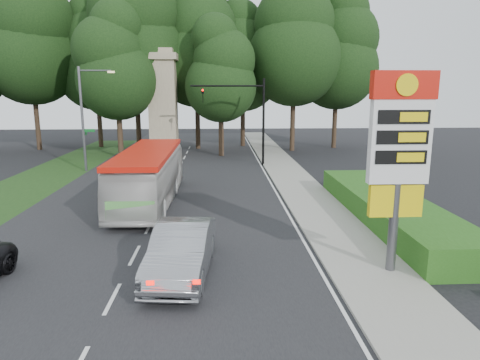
{
  "coord_description": "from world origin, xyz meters",
  "views": [
    {
      "loc": [
        3.29,
        -11.65,
        6.22
      ],
      "look_at": [
        4.23,
        7.52,
        2.2
      ],
      "focal_mm": 32.0,
      "sensor_mm": 36.0,
      "label": 1
    }
  ],
  "objects_px": {
    "traffic_signal_mast": "(248,110)",
    "sedan_silver": "(182,250)",
    "streetlight_signs": "(85,114)",
    "monument": "(163,103)",
    "transit_bus": "(149,177)",
    "gas_station_pylon": "(400,146)"
  },
  "relations": [
    {
      "from": "traffic_signal_mast",
      "to": "sedan_silver",
      "type": "distance_m",
      "value": 22.4
    },
    {
      "from": "streetlight_signs",
      "to": "sedan_silver",
      "type": "xyz_separation_m",
      "value": [
        8.96,
        -19.77,
        -3.57
      ]
    },
    {
      "from": "traffic_signal_mast",
      "to": "monument",
      "type": "relative_size",
      "value": 0.72
    },
    {
      "from": "streetlight_signs",
      "to": "monument",
      "type": "height_order",
      "value": "monument"
    },
    {
      "from": "sedan_silver",
      "to": "transit_bus",
      "type": "bearing_deg",
      "value": 109.86
    },
    {
      "from": "streetlight_signs",
      "to": "monument",
      "type": "xyz_separation_m",
      "value": [
        4.99,
        7.99,
        0.67
      ]
    },
    {
      "from": "transit_bus",
      "to": "monument",
      "type": "bearing_deg",
      "value": 95.6
    },
    {
      "from": "sedan_silver",
      "to": "streetlight_signs",
      "type": "bearing_deg",
      "value": 119.19
    },
    {
      "from": "gas_station_pylon",
      "to": "streetlight_signs",
      "type": "height_order",
      "value": "streetlight_signs"
    },
    {
      "from": "streetlight_signs",
      "to": "monument",
      "type": "distance_m",
      "value": 9.44
    },
    {
      "from": "traffic_signal_mast",
      "to": "streetlight_signs",
      "type": "bearing_deg",
      "value": -171.08
    },
    {
      "from": "streetlight_signs",
      "to": "sedan_silver",
      "type": "bearing_deg",
      "value": -65.62
    },
    {
      "from": "gas_station_pylon",
      "to": "sedan_silver",
      "type": "distance_m",
      "value": 8.07
    },
    {
      "from": "streetlight_signs",
      "to": "transit_bus",
      "type": "height_order",
      "value": "streetlight_signs"
    },
    {
      "from": "gas_station_pylon",
      "to": "streetlight_signs",
      "type": "relative_size",
      "value": 0.86
    },
    {
      "from": "monument",
      "to": "transit_bus",
      "type": "relative_size",
      "value": 0.93
    },
    {
      "from": "transit_bus",
      "to": "sedan_silver",
      "type": "relative_size",
      "value": 2.04
    },
    {
      "from": "streetlight_signs",
      "to": "traffic_signal_mast",
      "type": "bearing_deg",
      "value": 8.92
    },
    {
      "from": "sedan_silver",
      "to": "gas_station_pylon",
      "type": "bearing_deg",
      "value": 2.87
    },
    {
      "from": "gas_station_pylon",
      "to": "sedan_silver",
      "type": "relative_size",
      "value": 1.29
    },
    {
      "from": "traffic_signal_mast",
      "to": "streetlight_signs",
      "type": "relative_size",
      "value": 0.9
    },
    {
      "from": "monument",
      "to": "transit_bus",
      "type": "distance_m",
      "value": 18.5
    }
  ]
}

